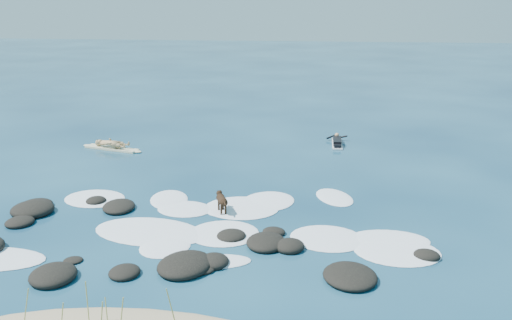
# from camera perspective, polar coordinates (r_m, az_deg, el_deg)

# --- Properties ---
(ground) EXTENTS (160.00, 160.00, 0.00)m
(ground) POSITION_cam_1_polar(r_m,az_deg,el_deg) (19.38, -5.26, -5.67)
(ground) COLOR #0A2642
(ground) RESTS_ON ground
(reef_rocks) EXTENTS (14.13, 6.82, 0.50)m
(reef_rocks) POSITION_cam_1_polar(r_m,az_deg,el_deg) (17.42, -11.09, -8.13)
(reef_rocks) COLOR black
(reef_rocks) RESTS_ON ground
(breaking_foam) EXTENTS (14.97, 8.53, 0.12)m
(breaking_foam) POSITION_cam_1_polar(r_m,az_deg,el_deg) (18.56, -4.26, -6.61)
(breaking_foam) COLOR white
(breaking_foam) RESTS_ON ground
(standing_surfer_rig) EXTENTS (3.34, 1.35, 1.93)m
(standing_surfer_rig) POSITION_cam_1_polar(r_m,az_deg,el_deg) (28.37, -14.31, 2.52)
(standing_surfer_rig) COLOR beige
(standing_surfer_rig) RESTS_ON ground
(paddling_surfer_rig) EXTENTS (1.09, 2.42, 0.42)m
(paddling_surfer_rig) POSITION_cam_1_polar(r_m,az_deg,el_deg) (28.85, 8.12, 1.81)
(paddling_surfer_rig) COLOR silver
(paddling_surfer_rig) RESTS_ON ground
(dog) EXTENTS (0.58, 1.08, 0.73)m
(dog) POSITION_cam_1_polar(r_m,az_deg,el_deg) (19.49, -3.45, -3.98)
(dog) COLOR black
(dog) RESTS_ON ground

